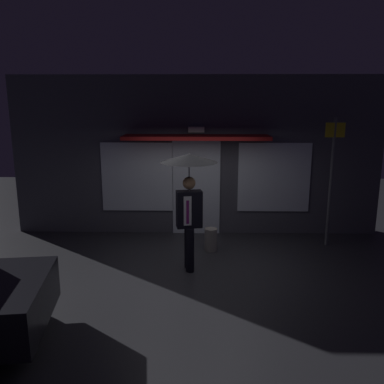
% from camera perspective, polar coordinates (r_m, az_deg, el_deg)
% --- Properties ---
extents(ground_plane, '(18.00, 18.00, 0.00)m').
position_cam_1_polar(ground_plane, '(7.77, 0.38, -10.88)').
color(ground_plane, '#2D2D33').
extents(building_facade, '(8.47, 1.00, 3.65)m').
position_cam_1_polar(building_facade, '(9.53, 0.64, 4.99)').
color(building_facade, '#4C4C56').
rests_on(building_facade, ground).
extents(person_with_umbrella, '(1.02, 1.02, 2.18)m').
position_cam_1_polar(person_with_umbrella, '(7.32, -0.41, 0.94)').
color(person_with_umbrella, black).
rests_on(person_with_umbrella, ground).
extents(street_sign_post, '(0.40, 0.07, 2.75)m').
position_cam_1_polar(street_sign_post, '(9.11, 18.84, 2.19)').
color(street_sign_post, '#595B60').
rests_on(street_sign_post, ground).
extents(sidewalk_bollard, '(0.26, 0.26, 0.48)m').
position_cam_1_polar(sidewalk_bollard, '(8.65, 2.63, -6.63)').
color(sidewalk_bollard, '#9E998E').
rests_on(sidewalk_bollard, ground).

